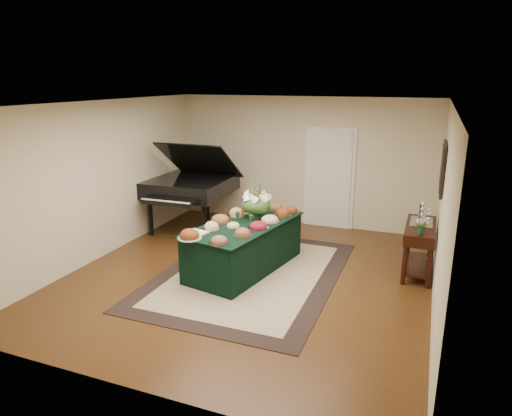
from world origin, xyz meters
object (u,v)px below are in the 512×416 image
at_px(buffet_table, 245,246).
at_px(mahogany_sideboard, 420,236).
at_px(grand_piano, 191,185).
at_px(floral_centerpiece, 256,201).

xyz_separation_m(buffet_table, mahogany_sideboard, (2.67, 0.85, 0.23)).
bearing_deg(grand_piano, mahogany_sideboard, -8.70).
height_order(buffet_table, floral_centerpiece, floral_centerpiece).
distance_m(buffet_table, grand_piano, 2.44).
bearing_deg(buffet_table, mahogany_sideboard, 17.62).
height_order(buffet_table, grand_piano, grand_piano).
bearing_deg(mahogany_sideboard, floral_centerpiece, -169.54).
bearing_deg(floral_centerpiece, mahogany_sideboard, 10.46).
relative_size(buffet_table, mahogany_sideboard, 1.94).
bearing_deg(mahogany_sideboard, buffet_table, -162.38).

